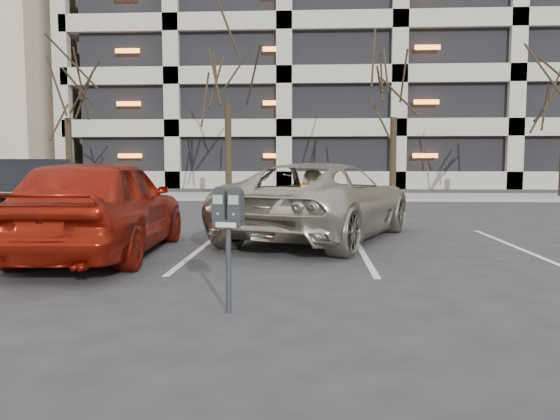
% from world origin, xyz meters
% --- Properties ---
extents(ground, '(140.00, 140.00, 0.00)m').
position_xyz_m(ground, '(0.00, 0.00, 0.00)').
color(ground, '#28282B').
rests_on(ground, ground).
extents(sidewalk, '(80.00, 4.00, 0.12)m').
position_xyz_m(sidewalk, '(0.00, 16.00, 0.06)').
color(sidewalk, gray).
rests_on(sidewalk, ground).
extents(stall_lines, '(16.90, 5.20, 0.00)m').
position_xyz_m(stall_lines, '(-1.40, 2.30, 0.01)').
color(stall_lines, silver).
rests_on(stall_lines, ground).
extents(parking_garage, '(52.00, 20.00, 19.00)m').
position_xyz_m(parking_garage, '(12.00, 33.84, 9.26)').
color(parking_garage, black).
rests_on(parking_garage, ground).
extents(tree_a, '(3.36, 3.36, 7.64)m').
position_xyz_m(tree_a, '(-10.00, 16.00, 5.52)').
color(tree_a, black).
rests_on(tree_a, ground).
extents(tree_b, '(3.94, 3.94, 8.96)m').
position_xyz_m(tree_b, '(-3.00, 16.00, 6.48)').
color(tree_b, black).
rests_on(tree_b, ground).
extents(tree_c, '(3.33, 3.33, 7.56)m').
position_xyz_m(tree_c, '(4.00, 16.00, 5.46)').
color(tree_c, black).
rests_on(tree_c, ground).
extents(parking_meter, '(0.34, 0.20, 1.25)m').
position_xyz_m(parking_meter, '(-0.30, -1.96, 0.96)').
color(parking_meter, black).
rests_on(parking_meter, ground).
extents(suv_silver, '(4.33, 5.97, 1.51)m').
position_xyz_m(suv_silver, '(0.76, 3.48, 0.75)').
color(suv_silver, '#BBB69F').
rests_on(suv_silver, ground).
extents(car_red, '(2.14, 4.85, 1.62)m').
position_xyz_m(car_red, '(-2.85, 1.29, 0.81)').
color(car_red, '#9A1C0E').
rests_on(car_red, ground).
extents(car_dark, '(2.91, 5.06, 1.58)m').
position_xyz_m(car_dark, '(-4.83, 2.80, 0.79)').
color(car_dark, black).
rests_on(car_dark, ground).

